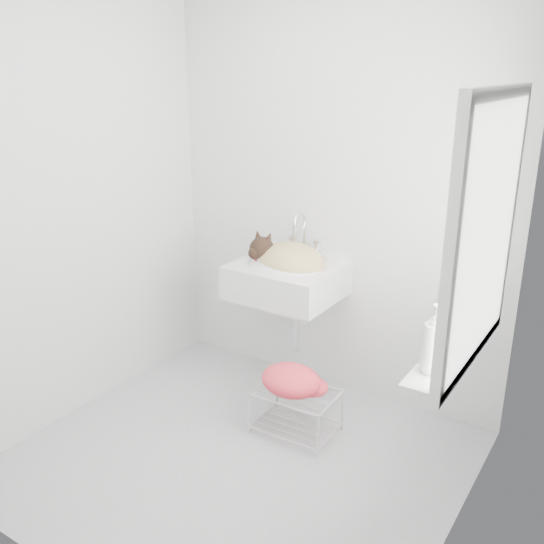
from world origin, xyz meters
The scene contains 15 objects.
floor centered at (0.00, 0.00, 0.00)m, with size 2.20×2.00×0.02m, color #ACAEB1.
back_wall centered at (0.00, 1.00, 1.25)m, with size 2.20×0.02×2.50m, color silver.
right_wall centered at (1.10, 0.00, 1.25)m, with size 0.02×2.00×2.50m, color silver.
left_wall centered at (-1.10, 0.00, 1.25)m, with size 0.02×2.00×2.50m, color silver.
window_glass centered at (1.09, 0.20, 1.35)m, with size 0.01×0.80×1.00m, color white.
window_frame centered at (1.07, 0.20, 1.35)m, with size 0.04×0.90×1.10m, color white.
windowsill centered at (1.01, 0.20, 0.83)m, with size 0.16×0.88×0.04m, color white.
sink centered at (-0.16, 0.74, 0.85)m, with size 0.61×0.53×0.25m, color white.
faucet centered at (-0.16, 0.92, 0.99)m, with size 0.22×0.16×0.22m, color silver, non-canonical shape.
cat centered at (-0.15, 0.72, 0.89)m, with size 0.43×0.34×0.27m.
wire_rack centered at (0.13, 0.39, 0.15)m, with size 0.43×0.30×0.26m, color silver.
towel centered at (0.11, 0.36, 0.29)m, with size 0.35×0.25×0.14m, color #EC402C.
bottle_a centered at (1.00, -0.07, 0.85)m, with size 0.09×0.09×0.23m, color silver.
bottle_b centered at (1.00, 0.17, 0.85)m, with size 0.10×0.10×0.22m, color #217F6F.
bottle_c centered at (1.00, 0.32, 0.85)m, with size 0.15×0.15×0.19m, color silver.
Camera 1 is at (1.60, -2.12, 1.96)m, focal length 39.33 mm.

